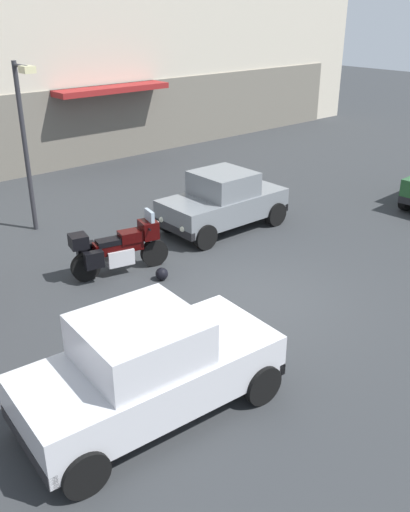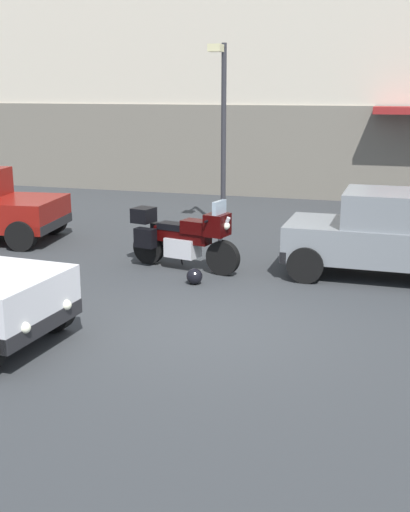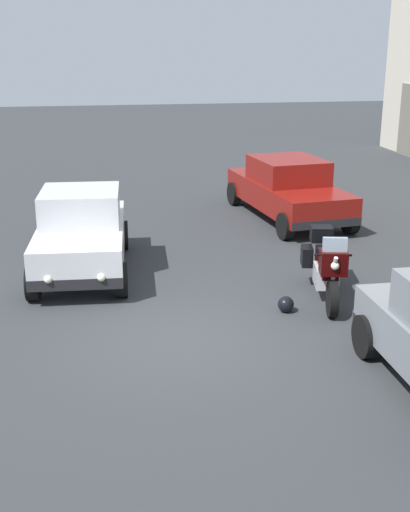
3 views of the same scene
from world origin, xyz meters
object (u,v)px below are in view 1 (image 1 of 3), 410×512
Objects in this scene: helmet at (162,274)px; bollard_curbside at (208,181)px; motorcycle at (118,248)px; car_compact_side at (223,201)px; car_wagon_end at (148,368)px; streetlamp_curbside at (26,131)px.

bollard_curbside is at bearing 38.74° from helmet.
car_compact_side is (3.59, 0.50, 0.15)m from motorcycle.
motorcycle is 3.63m from car_compact_side.
car_wagon_end is (-2.75, -3.39, 0.67)m from helmet.
car_compact_side is 7.54m from car_wagon_end.
bollard_curbside is at bearing -122.13° from car_compact_side.
streetlamp_curbside reaches higher than bollard_curbside.
car_compact_side reaches higher than bollard_curbside.
streetlamp_curbside is at bearing -38.25° from car_compact_side.
streetlamp_curbside reaches higher than car_compact_side.
car_compact_side is 3.49× the size of bollard_curbside.
streetlamp_curbside is 5.74m from bollard_curbside.
car_wagon_end is at bearing -136.02° from bollard_curbside.
bollard_curbside is at bearing -9.20° from streetlamp_curbside.
streetlamp_curbside is (-0.23, 3.59, 2.03)m from motorcycle.
car_compact_side reaches higher than motorcycle.
bollard_curbside reaches higher than helmet.
helmet is at bearing 54.89° from car_wagon_end.
bollard_curbside is (4.52, 3.63, 0.39)m from helmet.
car_wagon_end is 3.96× the size of bollard_curbside.
streetlamp_curbside is at bearing 170.80° from bollard_curbside.
streetlamp_curbside is (-3.83, 3.09, 1.88)m from car_compact_side.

